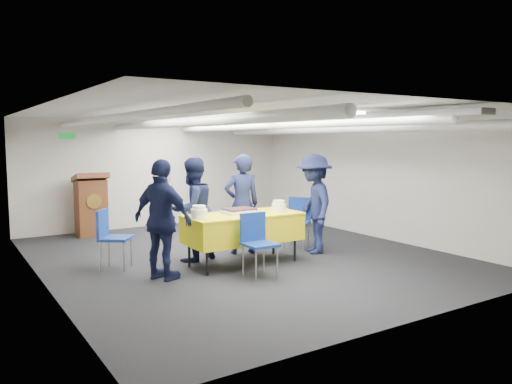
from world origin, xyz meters
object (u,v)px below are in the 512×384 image
Objects in this scene: chair_near at (257,238)px; serving_table at (243,228)px; chair_left at (110,233)px; sailor_c at (163,220)px; podium at (91,205)px; sailor_b at (192,209)px; sailor_a at (242,204)px; sailor_d at (314,204)px; chair_right at (298,217)px; sheet_cake at (239,211)px.

serving_table is at bearing 75.22° from chair_near.
sailor_c reaches higher than chair_left.
sailor_b is at bearing -74.53° from podium.
podium is 3.68m from sailor_c.
sailor_b is (-0.90, -0.01, -0.02)m from sailor_a.
sailor_a is 1.20m from sailor_d.
chair_right is 0.54× the size of sailor_b.
serving_table is at bearing 114.89° from sailor_b.
chair_left is at bearing -25.06° from sailor_b.
podium is 0.77× the size of sailor_c.
sheet_cake is 0.55× the size of chair_near.
chair_left is (-3.20, 0.31, 0.00)m from chair_right.
sailor_c reaches higher than podium.
chair_near is (-0.17, -0.65, -0.03)m from serving_table.
podium reaches higher than sheet_cake.
sheet_cake is 0.29× the size of sailor_c.
sailor_c reaches higher than serving_table.
chair_right is at bearing -5.63° from chair_left.
chair_near is 0.54× the size of sailor_b.
sheet_cake is at bearing -69.59° from sailor_d.
chair_right is at bearing 35.87° from chair_near.
chair_left is at bearing -98.95° from podium.
chair_near is 1.97m from chair_right.
sailor_b is at bearing -72.06° from sailor_c.
serving_table is at bearing 72.75° from sailor_a.
sailor_b is at bearing -9.11° from chair_left.
sailor_a is at bearing -5.09° from chair_left.
sailor_a reaches higher than podium.
podium is 2.74m from chair_left.
sailor_d is (-0.04, -0.48, 0.29)m from chair_right.
podium is at bearing -25.84° from sailor_c.
sailor_a is at bearing -98.67° from sailor_d.
chair_right is 0.53× the size of sailor_d.
sailor_b reaches higher than chair_right.
chair_right is (1.60, 1.16, 0.00)m from chair_near.
sailor_b is (-0.54, 0.62, 0.24)m from serving_table.
sailor_d is at bearing 146.81° from sailor_b.
serving_table is 1.40× the size of podium.
sailor_d is at bearing -112.31° from sailor_c.
chair_left is 1.09m from sailor_c.
sailor_b is (-1.97, 0.12, 0.27)m from chair_right.
sailor_d reaches higher than chair_right.
chair_right is at bearing -162.59° from sailor_d.
chair_near is at bearing -144.13° from chair_right.
serving_table is 1.42m from sailor_d.
chair_near is 1.00× the size of chair_left.
sailor_a reaches higher than sailor_b.
chair_near is 1.35m from sailor_b.
chair_left is at bearing -1.96° from sailor_c.
serving_table is 1.07× the size of sailor_d.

